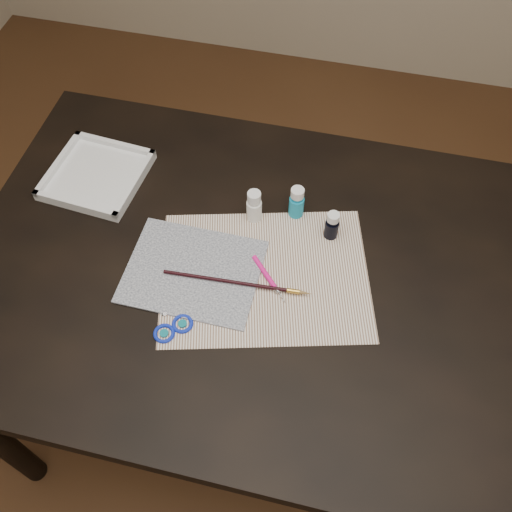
% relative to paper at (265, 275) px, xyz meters
% --- Properties ---
extents(ground, '(3.50, 3.50, 0.02)m').
position_rel_paper_xyz_m(ground, '(-0.02, 0.01, -0.76)').
color(ground, '#422614').
rests_on(ground, ground).
extents(table, '(1.30, 0.90, 0.75)m').
position_rel_paper_xyz_m(table, '(-0.02, 0.01, -0.38)').
color(table, black).
rests_on(table, ground).
extents(paper, '(0.52, 0.44, 0.00)m').
position_rel_paper_xyz_m(paper, '(0.00, 0.00, 0.00)').
color(paper, white).
rests_on(paper, table).
extents(canvas, '(0.29, 0.23, 0.00)m').
position_rel_paper_xyz_m(canvas, '(-0.15, -0.03, 0.00)').
color(canvas, black).
rests_on(canvas, paper).
extents(paint_bottle_white, '(0.04, 0.04, 0.09)m').
position_rel_paper_xyz_m(paint_bottle_white, '(-0.06, 0.15, 0.04)').
color(paint_bottle_white, white).
rests_on(paint_bottle_white, table).
extents(paint_bottle_cyan, '(0.04, 0.04, 0.08)m').
position_rel_paper_xyz_m(paint_bottle_cyan, '(0.03, 0.18, 0.04)').
color(paint_bottle_cyan, '#1494BD').
rests_on(paint_bottle_cyan, table).
extents(paint_bottle_navy, '(0.03, 0.03, 0.08)m').
position_rel_paper_xyz_m(paint_bottle_navy, '(0.12, 0.14, 0.04)').
color(paint_bottle_navy, black).
rests_on(paint_bottle_navy, table).
extents(paintbrush, '(0.32, 0.03, 0.01)m').
position_rel_paper_xyz_m(paintbrush, '(-0.05, -0.04, 0.01)').
color(paintbrush, black).
rests_on(paintbrush, canvas).
extents(craft_knife, '(0.10, 0.11, 0.01)m').
position_rel_paper_xyz_m(craft_knife, '(0.01, -0.01, 0.01)').
color(craft_knife, '#F4178B').
rests_on(craft_knife, paper).
extents(scissors, '(0.19, 0.18, 0.01)m').
position_rel_paper_xyz_m(scissors, '(-0.19, -0.14, 0.00)').
color(scissors, silver).
rests_on(scissors, table).
extents(palette_tray, '(0.24, 0.24, 0.03)m').
position_rel_paper_xyz_m(palette_tray, '(-0.46, 0.18, 0.01)').
color(palette_tray, white).
rests_on(palette_tray, table).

